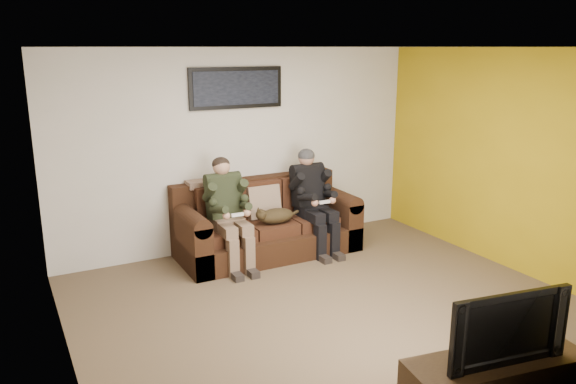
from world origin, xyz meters
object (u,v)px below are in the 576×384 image
person_left (228,206)px  television (501,324)px  sofa (265,226)px  framed_poster (236,88)px  person_right (312,194)px  cat (275,216)px  tv_stand (495,384)px

person_left → television: 3.65m
sofa → framed_poster: bearing=117.5°
person_right → cat: size_ratio=2.01×
sofa → person_left: (-0.59, -0.19, 0.39)m
cat → tv_stand: bearing=-89.5°
person_left → person_right: size_ratio=0.99×
person_left → television: person_left is taller
person_right → tv_stand: (-0.55, -3.59, -0.53)m
person_right → framed_poster: bearing=143.9°
sofa → person_left: person_left is taller
sofa → cat: bearing=-88.1°
sofa → person_right: size_ratio=1.73×
cat → television: 3.52m
tv_stand → sofa: bearing=99.5°
sofa → tv_stand: size_ratio=1.68×
person_left → framed_poster: bearing=55.9°
sofa → person_left: 0.73m
tv_stand → television: television is taller
framed_poster → tv_stand: (0.24, -4.17, -1.89)m
tv_stand → television: bearing=-171.1°
person_right → sofa: bearing=162.0°
cat → tv_stand: (0.03, -3.52, -0.34)m
cat → television: size_ratio=0.69×
person_right → framed_poster: size_ratio=1.06×
person_right → cat: 0.62m
cat → television: bearing=-89.5°
sofa → television: (0.04, -3.78, 0.35)m
cat → tv_stand: size_ratio=0.48×
sofa → cat: (0.01, -0.26, 0.20)m
television → cat: bearing=99.4°
person_right → tv_stand: 3.67m
cat → person_left: bearing=173.3°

